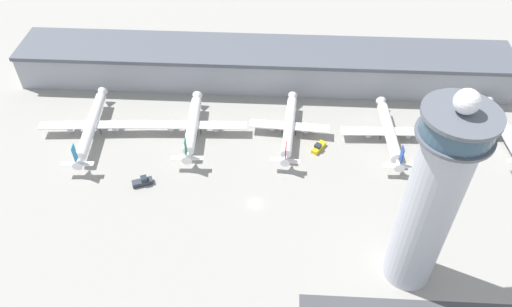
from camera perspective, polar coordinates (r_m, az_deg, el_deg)
ground_plane at (r=166.39m, az=-0.15°, el=-5.72°), size 1000.00×1000.00×0.00m
terminal_building at (r=214.09m, az=0.92°, el=10.04°), size 204.79×25.00×16.03m
control_tower at (r=132.74m, az=19.40°, el=-4.99°), size 17.54×17.54×65.29m
airplane_gate_alpha at (r=197.83m, az=-18.31°, el=3.06°), size 40.35×44.12×13.06m
airplane_gate_bravo at (r=189.64m, az=-7.26°, el=3.22°), size 40.80×38.29×13.23m
airplane_gate_charlie at (r=188.51m, az=3.81°, el=3.10°), size 30.49×39.96×12.16m
airplane_gate_delta at (r=192.63m, az=14.99°, el=2.41°), size 36.03×38.65×12.59m
airplane_gate_echo at (r=208.81m, az=26.55°, el=2.44°), size 41.63×36.37×13.13m
service_truck_catering at (r=186.62m, az=18.15°, el=-1.25°), size 2.92×7.18×2.93m
service_truck_fuel at (r=185.58m, az=7.15°, el=0.71°), size 5.83×7.24×2.82m
service_truck_baggage at (r=175.86m, az=-12.82°, el=-3.17°), size 7.44×4.98×3.17m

